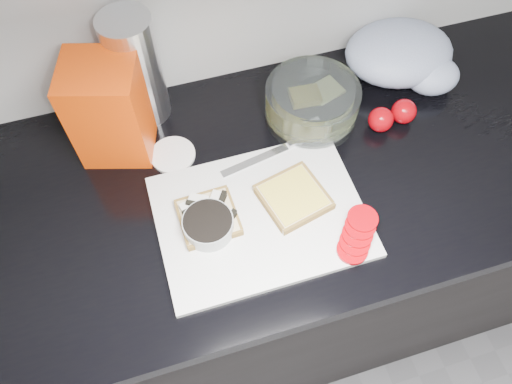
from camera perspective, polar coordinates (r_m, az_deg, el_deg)
The scene contains 14 objects.
base_cabinet at distance 1.46m, azimuth 2.89°, elevation -7.71°, with size 3.50×0.60×0.86m, color black.
countertop at distance 1.06m, azimuth 3.93°, elevation 2.15°, with size 3.50×0.64×0.04m, color black.
cutting_board at distance 0.98m, azimuth 0.52°, elevation -2.79°, with size 0.40×0.30×0.01m, color silver.
bread_left at distance 0.96m, azimuth -5.56°, elevation -2.74°, with size 0.12×0.12×0.04m.
bread_right at distance 0.98m, azimuth 4.30°, elevation -0.58°, with size 0.15×0.15×0.02m.
tomato_slices at distance 0.96m, azimuth 11.52°, elevation -4.74°, with size 0.12×0.13×0.03m.
knife at distance 1.06m, azimuth 3.08°, elevation 5.07°, with size 0.23×0.06×0.01m.
seed_tub at distance 0.95m, azimuth -5.46°, elevation -3.87°, with size 0.10×0.10×0.05m.
tub_lid at distance 1.07m, azimuth -9.48°, elevation 4.22°, with size 0.10×0.10×0.01m, color white.
glass_bowl at distance 1.10m, azimuth 6.38°, elevation 10.04°, with size 0.20×0.20×0.08m.
bread_bag at distance 1.04m, azimuth -16.36°, elevation 9.00°, with size 0.14×0.13×0.22m, color #EC3E03.
steel_canister at distance 1.08m, azimuth -13.52°, elevation 13.43°, with size 0.11×0.11×0.25m, color silver.
grocery_bag at distance 1.23m, azimuth 16.52°, elevation 14.69°, with size 0.27×0.24×0.11m.
whole_tomatoes at distance 1.13m, azimuth 15.32°, elevation 8.43°, with size 0.11×0.06×0.06m.
Camera 1 is at (-0.24, 0.66, 1.76)m, focal length 35.00 mm.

